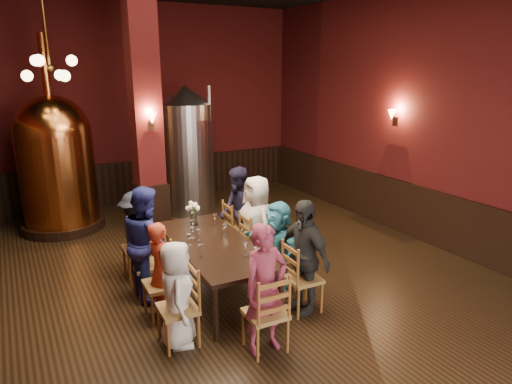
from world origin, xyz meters
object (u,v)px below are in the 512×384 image
person_0 (177,294)px  person_2 (147,242)px  person_1 (161,271)px  steel_vessel (188,150)px  dining_table (214,247)px  rose_vase (194,210)px  copper_kettle (56,162)px

person_0 → person_2: bearing=14.7°
person_1 → steel_vessel: 4.51m
dining_table → person_1: person_1 is taller
person_0 → person_2: size_ratio=0.80×
person_2 → rose_vase: size_ratio=4.23×
copper_kettle → rose_vase: size_ratio=9.84×
rose_vase → person_1: bearing=-128.7°
person_1 → person_2: person_2 is taller
person_2 → rose_vase: bearing=-60.4°
dining_table → person_2: 0.92m
dining_table → copper_kettle: 4.23m
person_1 → steel_vessel: (1.92, 4.01, 0.72)m
dining_table → person_0: size_ratio=1.92×
person_0 → person_2: (0.05, 1.33, 0.16)m
person_0 → person_1: size_ratio=0.98×
copper_kettle → rose_vase: bearing=-62.4°
steel_vessel → dining_table: bearing=-105.9°
steel_vessel → person_1: bearing=-115.6°
dining_table → steel_vessel: bearing=76.2°
copper_kettle → steel_vessel: bearing=-3.6°
copper_kettle → rose_vase: 3.46m
person_2 → rose_vase: person_2 is taller
copper_kettle → person_0: bearing=-82.2°
person_1 → steel_vessel: steel_vessel is taller
steel_vessel → rose_vase: size_ratio=7.27×
person_2 → steel_vessel: steel_vessel is taller
person_1 → rose_vase: (0.90, 1.13, 0.35)m
steel_vessel → person_0: bearing=-112.6°
person_0 → copper_kettle: copper_kettle is taller
person_0 → steel_vessel: 5.12m
person_0 → copper_kettle: (-0.67, 4.84, 0.71)m
dining_table → rose_vase: rose_vase is taller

